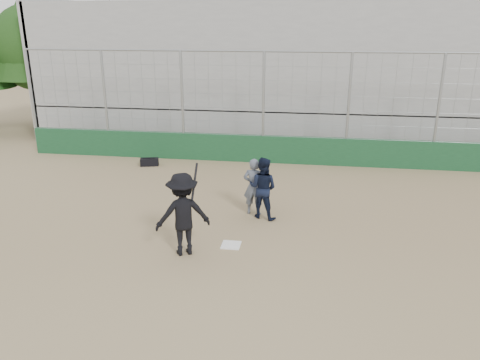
# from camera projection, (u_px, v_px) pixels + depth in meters

# --- Properties ---
(ground) EXTENTS (90.00, 90.00, 0.00)m
(ground) POSITION_uv_depth(u_px,v_px,m) (231.00, 245.00, 10.92)
(ground) COLOR brown
(ground) RESTS_ON ground
(home_plate) EXTENTS (0.44, 0.44, 0.02)m
(home_plate) POSITION_uv_depth(u_px,v_px,m) (231.00, 245.00, 10.92)
(home_plate) COLOR white
(home_plate) RESTS_ON ground
(backstop) EXTENTS (18.10, 0.25, 4.04)m
(backstop) POSITION_uv_depth(u_px,v_px,m) (263.00, 137.00, 17.17)
(backstop) COLOR #133D20
(backstop) RESTS_ON ground
(bleachers) EXTENTS (20.25, 6.70, 6.98)m
(bleachers) POSITION_uv_depth(u_px,v_px,m) (275.00, 69.00, 21.18)
(bleachers) COLOR gray
(bleachers) RESTS_ON ground
(tree_left) EXTENTS (4.48, 4.48, 7.00)m
(tree_left) POSITION_uv_depth(u_px,v_px,m) (34.00, 35.00, 21.39)
(tree_left) COLOR #331C12
(tree_left) RESTS_ON ground
(batter_at_plate) EXTENTS (1.40, 1.15, 2.02)m
(batter_at_plate) POSITION_uv_depth(u_px,v_px,m) (183.00, 214.00, 10.28)
(batter_at_plate) COLOR black
(batter_at_plate) RESTS_ON ground
(catcher_crouched) EXTENTS (0.99, 0.89, 1.13)m
(catcher_crouched) POSITION_uv_depth(u_px,v_px,m) (262.00, 198.00, 12.30)
(catcher_crouched) COLOR black
(catcher_crouched) RESTS_ON ground
(umpire) EXTENTS (0.60, 0.43, 1.40)m
(umpire) POSITION_uv_depth(u_px,v_px,m) (254.00, 189.00, 12.52)
(umpire) COLOR #505866
(umpire) RESTS_ON ground
(equipment_bag) EXTENTS (0.69, 0.43, 0.32)m
(equipment_bag) POSITION_uv_depth(u_px,v_px,m) (149.00, 162.00, 16.97)
(equipment_bag) COLOR black
(equipment_bag) RESTS_ON ground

